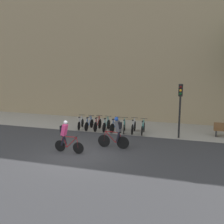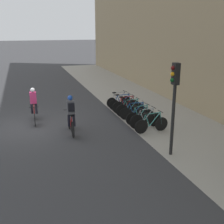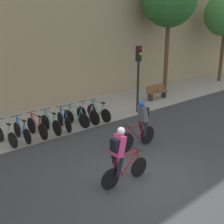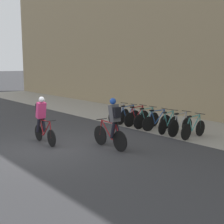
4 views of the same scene
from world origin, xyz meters
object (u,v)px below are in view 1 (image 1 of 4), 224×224
cyclist_pink (66,135)px  parked_bike_5 (124,127)px  traffic_light_pole (180,101)px  parked_bike_4 (115,126)px  parked_bike_1 (89,124)px  parked_bike_2 (98,124)px  parked_bike_7 (143,128)px  parked_bike_6 (134,127)px  cyclist_grey (116,132)px  parked_bike_0 (81,123)px  parked_bike_3 (106,125)px

cyclist_pink → parked_bike_5: (1.92, 4.97, -0.55)m
cyclist_pink → parked_bike_5: size_ratio=1.09×
cyclist_pink → traffic_light_pole: (5.58, 4.63, 1.44)m
cyclist_pink → parked_bike_5: 5.36m
parked_bike_5 → traffic_light_pole: bearing=-5.2°
parked_bike_5 → parked_bike_4: bearing=180.0°
cyclist_pink → parked_bike_1: 5.04m
cyclist_pink → parked_bike_2: size_ratio=1.05×
parked_bike_7 → traffic_light_pole: (2.36, -0.33, 1.99)m
parked_bike_5 → parked_bike_6: 0.65m
parked_bike_1 → traffic_light_pole: bearing=-3.1°
cyclist_grey → parked_bike_6: bearing=87.2°
parked_bike_4 → parked_bike_5: (0.65, -0.00, -0.00)m
cyclist_grey → parked_bike_6: 3.56m
parked_bike_6 → parked_bike_5: bearing=-179.9°
cyclist_pink → parked_bike_1: cyclist_pink is taller
parked_bike_0 → parked_bike_1: bearing=-0.0°
parked_bike_5 → parked_bike_6: (0.65, 0.00, 0.02)m
parked_bike_2 → parked_bike_6: size_ratio=1.01×
parked_bike_4 → traffic_light_pole: bearing=-4.4°
cyclist_pink → cyclist_grey: size_ratio=0.95×
parked_bike_1 → parked_bike_3: (1.30, 0.00, 0.02)m
parked_bike_6 → parked_bike_7: size_ratio=0.99×
cyclist_pink → parked_bike_7: cyclist_pink is taller
parked_bike_4 → parked_bike_6: (1.30, 0.00, 0.02)m
cyclist_grey → parked_bike_4: bearing=107.8°
parked_bike_1 → traffic_light_pole: (6.25, -0.33, 2.00)m
parked_bike_0 → parked_bike_4: bearing=0.0°
parked_bike_4 → parked_bike_6: 1.30m
parked_bike_0 → parked_bike_6: (3.89, 0.00, 0.03)m
parked_bike_0 → parked_bike_6: size_ratio=0.95×
traffic_light_pole → cyclist_grey: bearing=-135.0°
parked_bike_7 → traffic_light_pole: 3.11m
parked_bike_0 → traffic_light_pole: traffic_light_pole is taller
cyclist_pink → parked_bike_5: cyclist_pink is taller
parked_bike_0 → parked_bike_5: (3.24, 0.00, 0.01)m
cyclist_grey → parked_bike_5: cyclist_grey is taller
parked_bike_2 → cyclist_grey: bearing=-55.4°
cyclist_grey → parked_bike_3: bearing=116.8°
parked_bike_2 → parked_bike_4: parked_bike_2 is taller
parked_bike_1 → parked_bike_4: size_ratio=1.00×
parked_bike_0 → parked_bike_7: parked_bike_7 is taller
parked_bike_2 → parked_bike_4: (1.29, -0.00, -0.01)m
cyclist_pink → parked_bike_3: size_ratio=1.06×
parked_bike_5 → parked_bike_7: (1.30, -0.00, 0.00)m
parked_bike_4 → parked_bike_5: 0.65m
cyclist_grey → parked_bike_3: (-1.78, 3.51, -0.54)m
parked_bike_0 → parked_bike_1: (0.65, -0.00, 0.00)m
parked_bike_0 → parked_bike_2: (1.29, 0.00, 0.02)m
cyclist_pink → cyclist_grey: 2.81m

